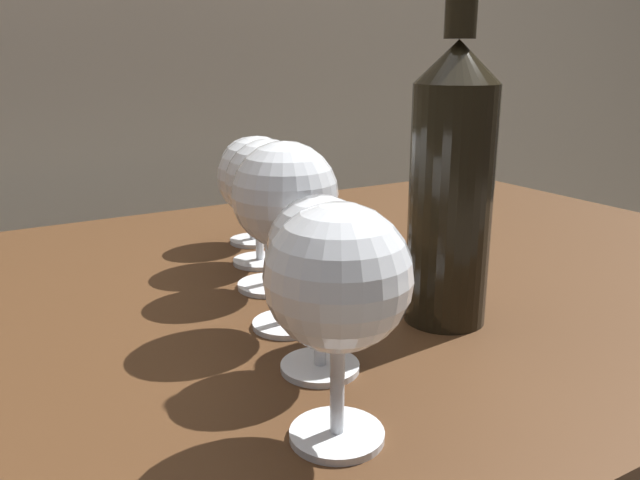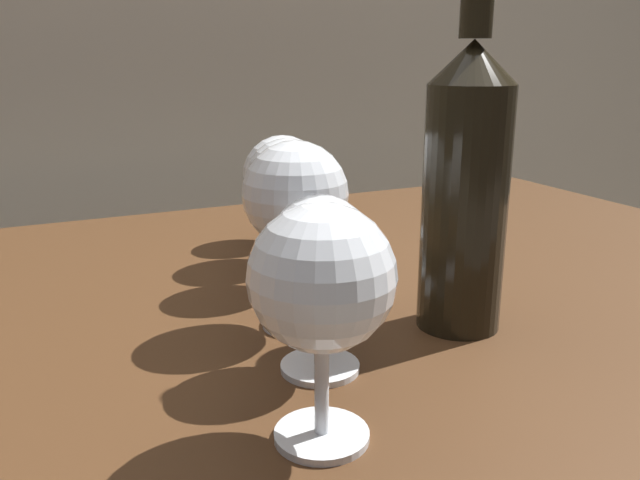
{
  "view_description": "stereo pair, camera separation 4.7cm",
  "coord_description": "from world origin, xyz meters",
  "px_view_note": "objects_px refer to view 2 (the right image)",
  "views": [
    {
      "loc": [
        -0.11,
        -0.57,
        0.96
      ],
      "look_at": [
        0.12,
        -0.18,
        0.83
      ],
      "focal_mm": 36.35,
      "sensor_mm": 36.0,
      "label": 1
    },
    {
      "loc": [
        -0.07,
        -0.59,
        0.96
      ],
      "look_at": [
        0.12,
        -0.18,
        0.83
      ],
      "focal_mm": 36.35,
      "sensor_mm": 36.0,
      "label": 2
    }
  ],
  "objects_px": {
    "wine_glass_merlot": "(295,198)",
    "wine_glass_port": "(289,187)",
    "wine_glass_chardonnay": "(320,250)",
    "wine_glass_cabernet": "(283,178)",
    "wine_glass_rose": "(281,170)",
    "wine_bottle": "(466,181)",
    "wine_glass_white": "(322,280)"
  },
  "relations": [
    {
      "from": "wine_glass_cabernet",
      "to": "wine_bottle",
      "type": "distance_m",
      "value": 0.25
    },
    {
      "from": "wine_glass_cabernet",
      "to": "wine_glass_white",
      "type": "bearing_deg",
      "value": -108.11
    },
    {
      "from": "wine_glass_chardonnay",
      "to": "wine_glass_cabernet",
      "type": "height_order",
      "value": "wine_glass_cabernet"
    },
    {
      "from": "wine_glass_white",
      "to": "wine_glass_rose",
      "type": "distance_m",
      "value": 0.45
    },
    {
      "from": "wine_glass_chardonnay",
      "to": "wine_glass_port",
      "type": "height_order",
      "value": "wine_glass_port"
    },
    {
      "from": "wine_glass_chardonnay",
      "to": "wine_bottle",
      "type": "xyz_separation_m",
      "value": [
        0.15,
        0.03,
        0.03
      ]
    },
    {
      "from": "wine_glass_chardonnay",
      "to": "wine_glass_port",
      "type": "relative_size",
      "value": 0.89
    },
    {
      "from": "wine_glass_merlot",
      "to": "wine_glass_rose",
      "type": "height_order",
      "value": "wine_glass_merlot"
    },
    {
      "from": "wine_glass_white",
      "to": "wine_bottle",
      "type": "relative_size",
      "value": 0.45
    },
    {
      "from": "wine_glass_merlot",
      "to": "wine_glass_port",
      "type": "height_order",
      "value": "wine_glass_merlot"
    },
    {
      "from": "wine_glass_chardonnay",
      "to": "wine_glass_cabernet",
      "type": "distance_m",
      "value": 0.27
    },
    {
      "from": "wine_glass_cabernet",
      "to": "wine_glass_rose",
      "type": "relative_size",
      "value": 1.08
    },
    {
      "from": "wine_glass_port",
      "to": "wine_glass_chardonnay",
      "type": "bearing_deg",
      "value": -105.28
    },
    {
      "from": "wine_glass_white",
      "to": "wine_glass_rose",
      "type": "relative_size",
      "value": 1.13
    },
    {
      "from": "wine_glass_white",
      "to": "wine_bottle",
      "type": "xyz_separation_m",
      "value": [
        0.18,
        0.11,
        0.02
      ]
    },
    {
      "from": "wine_bottle",
      "to": "wine_glass_rose",
      "type": "bearing_deg",
      "value": 97.75
    },
    {
      "from": "wine_glass_white",
      "to": "wine_glass_rose",
      "type": "xyz_separation_m",
      "value": [
        0.14,
        0.42,
        -0.01
      ]
    },
    {
      "from": "wine_glass_rose",
      "to": "wine_bottle",
      "type": "height_order",
      "value": "wine_bottle"
    },
    {
      "from": "wine_glass_port",
      "to": "wine_glass_cabernet",
      "type": "bearing_deg",
      "value": 72.41
    },
    {
      "from": "wine_bottle",
      "to": "wine_glass_white",
      "type": "bearing_deg",
      "value": -149.16
    },
    {
      "from": "wine_glass_rose",
      "to": "wine_bottle",
      "type": "relative_size",
      "value": 0.4
    },
    {
      "from": "wine_glass_rose",
      "to": "wine_glass_chardonnay",
      "type": "bearing_deg",
      "value": -107.0
    },
    {
      "from": "wine_glass_rose",
      "to": "wine_glass_white",
      "type": "bearing_deg",
      "value": -108.48
    },
    {
      "from": "wine_glass_chardonnay",
      "to": "wine_glass_merlot",
      "type": "height_order",
      "value": "wine_glass_merlot"
    },
    {
      "from": "wine_glass_rose",
      "to": "wine_glass_cabernet",
      "type": "bearing_deg",
      "value": -110.05
    },
    {
      "from": "wine_glass_chardonnay",
      "to": "wine_glass_merlot",
      "type": "distance_m",
      "value": 0.09
    },
    {
      "from": "wine_glass_chardonnay",
      "to": "wine_glass_cabernet",
      "type": "relative_size",
      "value": 0.93
    },
    {
      "from": "wine_glass_white",
      "to": "wine_glass_port",
      "type": "xyz_separation_m",
      "value": [
        0.09,
        0.26,
        0.0
      ]
    },
    {
      "from": "wine_glass_chardonnay",
      "to": "wine_glass_rose",
      "type": "height_order",
      "value": "wine_glass_chardonnay"
    },
    {
      "from": "wine_glass_merlot",
      "to": "wine_glass_port",
      "type": "xyz_separation_m",
      "value": [
        0.03,
        0.09,
        -0.01
      ]
    },
    {
      "from": "wine_bottle",
      "to": "wine_glass_port",
      "type": "bearing_deg",
      "value": 123.22
    },
    {
      "from": "wine_glass_chardonnay",
      "to": "wine_glass_port",
      "type": "distance_m",
      "value": 0.18
    }
  ]
}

